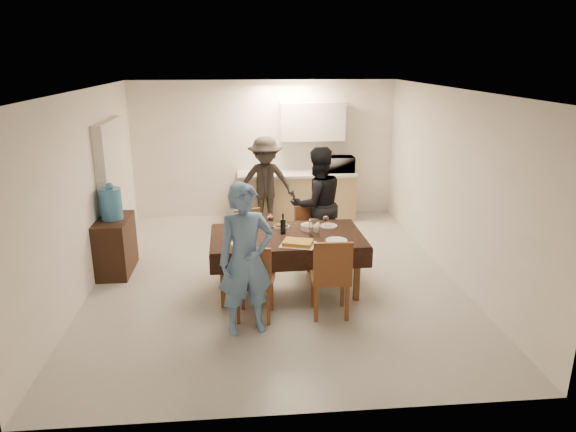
# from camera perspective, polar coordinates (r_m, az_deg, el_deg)

# --- Properties ---
(floor) EXTENTS (5.00, 6.00, 0.02)m
(floor) POSITION_cam_1_polar(r_m,az_deg,el_deg) (7.42, -1.45, -6.63)
(floor) COLOR #A9A9A4
(floor) RESTS_ON ground
(ceiling) EXTENTS (5.00, 6.00, 0.02)m
(ceiling) POSITION_cam_1_polar(r_m,az_deg,el_deg) (6.80, -1.62, 13.84)
(ceiling) COLOR white
(ceiling) RESTS_ON wall_back
(wall_back) EXTENTS (5.00, 0.02, 2.60)m
(wall_back) POSITION_cam_1_polar(r_m,az_deg,el_deg) (9.93, -2.67, 7.38)
(wall_back) COLOR white
(wall_back) RESTS_ON floor
(wall_front) EXTENTS (5.00, 0.02, 2.60)m
(wall_front) POSITION_cam_1_polar(r_m,az_deg,el_deg) (4.16, 1.19, -6.97)
(wall_front) COLOR white
(wall_front) RESTS_ON floor
(wall_left) EXTENTS (0.02, 6.00, 2.60)m
(wall_left) POSITION_cam_1_polar(r_m,az_deg,el_deg) (7.28, -21.58, 2.49)
(wall_left) COLOR white
(wall_left) RESTS_ON floor
(wall_right) EXTENTS (0.02, 6.00, 2.60)m
(wall_right) POSITION_cam_1_polar(r_m,az_deg,el_deg) (7.57, 17.74, 3.42)
(wall_right) COLOR white
(wall_right) RESTS_ON floor
(stub_partition) EXTENTS (0.15, 1.40, 2.10)m
(stub_partition) POSITION_cam_1_polar(r_m,az_deg,el_deg) (8.44, -18.71, 2.96)
(stub_partition) COLOR beige
(stub_partition) RESTS_ON floor
(kitchen_base_cabinet) EXTENTS (2.20, 0.60, 0.86)m
(kitchen_base_cabinet) POSITION_cam_1_polar(r_m,az_deg,el_deg) (9.85, 0.98, 2.12)
(kitchen_base_cabinet) COLOR #A38361
(kitchen_base_cabinet) RESTS_ON floor
(kitchen_worktop) EXTENTS (2.24, 0.64, 0.05)m
(kitchen_worktop) POSITION_cam_1_polar(r_m,az_deg,el_deg) (9.74, 0.99, 4.71)
(kitchen_worktop) COLOR #BABBB5
(kitchen_worktop) RESTS_ON kitchen_base_cabinet
(upper_cabinet) EXTENTS (1.20, 0.34, 0.70)m
(upper_cabinet) POSITION_cam_1_polar(r_m,az_deg,el_deg) (9.75, 2.71, 10.46)
(upper_cabinet) COLOR silver
(upper_cabinet) RESTS_ON wall_back
(dining_table) EXTENTS (2.01, 1.20, 0.77)m
(dining_table) POSITION_cam_1_polar(r_m,az_deg,el_deg) (6.74, -0.09, -2.39)
(dining_table) COLOR black
(dining_table) RESTS_ON floor
(chair_near_left) EXTENTS (0.51, 0.51, 0.52)m
(chair_near_left) POSITION_cam_1_polar(r_m,az_deg,el_deg) (5.99, -3.69, -6.55)
(chair_near_left) COLOR brown
(chair_near_left) RESTS_ON floor
(chair_near_right) EXTENTS (0.47, 0.47, 0.54)m
(chair_near_right) POSITION_cam_1_polar(r_m,az_deg,el_deg) (6.06, 4.89, -6.06)
(chair_near_right) COLOR brown
(chair_near_right) RESTS_ON floor
(chair_far_left) EXTENTS (0.50, 0.51, 0.47)m
(chair_far_left) POSITION_cam_1_polar(r_m,az_deg,el_deg) (7.42, -4.02, -2.26)
(chair_far_left) COLOR brown
(chair_far_left) RESTS_ON floor
(chair_far_right) EXTENTS (0.54, 0.55, 0.49)m
(chair_far_right) POSITION_cam_1_polar(r_m,az_deg,el_deg) (7.47, 2.89, -1.88)
(chair_far_right) COLOR brown
(chair_far_right) RESTS_ON floor
(console) EXTENTS (0.44, 0.87, 0.81)m
(console) POSITION_cam_1_polar(r_m,az_deg,el_deg) (7.82, -18.60, -3.11)
(console) COLOR black
(console) RESTS_ON floor
(water_jug) EXTENTS (0.29, 0.29, 0.44)m
(water_jug) POSITION_cam_1_polar(r_m,az_deg,el_deg) (7.63, -19.04, 1.29)
(water_jug) COLOR #4087C0
(water_jug) RESTS_ON console
(wine_bottle) EXTENTS (0.07, 0.07, 0.29)m
(wine_bottle) POSITION_cam_1_polar(r_m,az_deg,el_deg) (6.73, -0.56, -0.83)
(wine_bottle) COLOR black
(wine_bottle) RESTS_ON dining_table
(water_pitcher) EXTENTS (0.14, 0.14, 0.21)m
(water_pitcher) POSITION_cam_1_polar(r_m,az_deg,el_deg) (6.69, 2.93, -1.29)
(water_pitcher) COLOR white
(water_pitcher) RESTS_ON dining_table
(savoury_tart) EXTENTS (0.50, 0.43, 0.05)m
(savoury_tart) POSITION_cam_1_polar(r_m,az_deg,el_deg) (6.37, 1.11, -2.99)
(savoury_tart) COLOR gold
(savoury_tart) RESTS_ON dining_table
(salad_bowl) EXTENTS (0.20, 0.20, 0.08)m
(salad_bowl) POSITION_cam_1_polar(r_m,az_deg,el_deg) (6.92, 2.25, -1.24)
(salad_bowl) COLOR silver
(salad_bowl) RESTS_ON dining_table
(mushroom_dish) EXTENTS (0.20, 0.20, 0.03)m
(mushroom_dish) POSITION_cam_1_polar(r_m,az_deg,el_deg) (6.98, -0.71, -1.22)
(mushroom_dish) COLOR silver
(mushroom_dish) RESTS_ON dining_table
(wine_glass_a) EXTENTS (0.09, 0.09, 0.20)m
(wine_glass_a) POSITION_cam_1_polar(r_m,az_deg,el_deg) (6.44, -4.78, -2.14)
(wine_glass_a) COLOR white
(wine_glass_a) RESTS_ON dining_table
(wine_glass_b) EXTENTS (0.08, 0.08, 0.17)m
(wine_glass_b) POSITION_cam_1_polar(r_m,az_deg,el_deg) (7.00, 4.21, -0.62)
(wine_glass_b) COLOR white
(wine_glass_b) RESTS_ON dining_table
(wine_glass_c) EXTENTS (0.09, 0.09, 0.21)m
(wine_glass_c) POSITION_cam_1_polar(r_m,az_deg,el_deg) (6.97, -1.95, -0.52)
(wine_glass_c) COLOR white
(wine_glass_c) RESTS_ON dining_table
(plate_near_left) EXTENTS (0.26, 0.26, 0.02)m
(plate_near_left) POSITION_cam_1_polar(r_m,az_deg,el_deg) (6.42, -5.20, -3.08)
(plate_near_left) COLOR silver
(plate_near_left) RESTS_ON dining_table
(plate_near_right) EXTENTS (0.28, 0.28, 0.02)m
(plate_near_right) POSITION_cam_1_polar(r_m,az_deg,el_deg) (6.53, 5.40, -2.74)
(plate_near_right) COLOR silver
(plate_near_right) RESTS_ON dining_table
(plate_far_left) EXTENTS (0.27, 0.27, 0.02)m
(plate_far_left) POSITION_cam_1_polar(r_m,az_deg,el_deg) (6.99, -5.22, -1.37)
(plate_far_left) COLOR silver
(plate_far_left) RESTS_ON dining_table
(plate_far_right) EXTENTS (0.24, 0.24, 0.01)m
(plate_far_right) POSITION_cam_1_polar(r_m,az_deg,el_deg) (7.08, 4.53, -1.10)
(plate_far_right) COLOR silver
(plate_far_right) RESTS_ON dining_table
(microwave) EXTENTS (0.53, 0.36, 0.29)m
(microwave) POSITION_cam_1_polar(r_m,az_deg,el_deg) (9.82, 5.78, 5.75)
(microwave) COLOR silver
(microwave) RESTS_ON kitchen_worktop
(person_near) EXTENTS (0.71, 0.55, 1.74)m
(person_near) POSITION_cam_1_polar(r_m,az_deg,el_deg) (5.69, -4.69, -4.87)
(person_near) COLOR #5B83B5
(person_near) RESTS_ON floor
(person_far) EXTENTS (1.01, 0.89, 1.75)m
(person_far) POSITION_cam_1_polar(r_m,az_deg,el_deg) (7.76, 3.26, 1.30)
(person_far) COLOR black
(person_far) RESTS_ON floor
(person_kitchen) EXTENTS (1.08, 0.62, 1.67)m
(person_kitchen) POSITION_cam_1_polar(r_m,az_deg,el_deg) (9.27, -2.51, 3.71)
(person_kitchen) COLOR black
(person_kitchen) RESTS_ON floor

